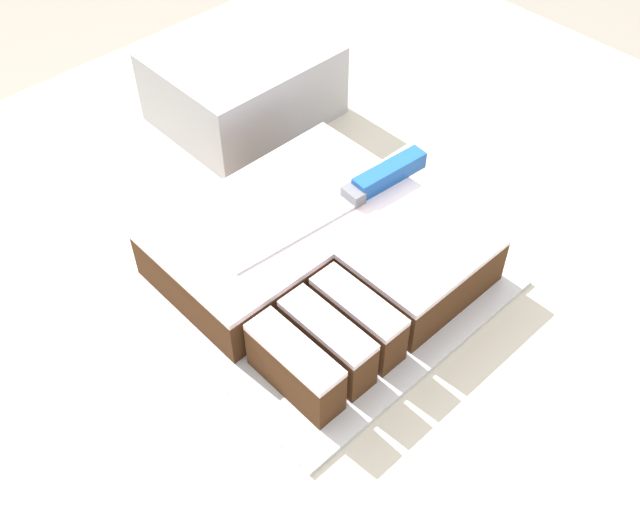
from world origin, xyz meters
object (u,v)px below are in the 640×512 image
Objects in this scene: storage_box at (243,84)px; cake_board at (320,277)px; cake at (320,252)px; knife at (369,186)px.

cake_board is at bearing -114.60° from storage_box.
cake_board is 1.18× the size of cake.
cake_board is 0.34m from storage_box.
cake is at bearing 11.14° from knife.
storage_box is at bearing 65.40° from cake_board.
knife is 1.22× the size of storage_box.
cake is 0.33m from storage_box.
cake is 1.31× the size of storage_box.
cake_board is 1.54× the size of storage_box.
knife reaches higher than cake.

